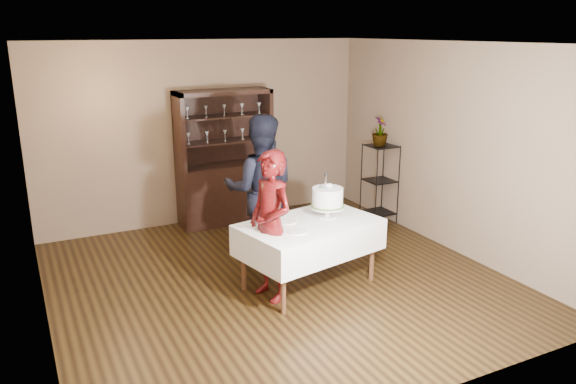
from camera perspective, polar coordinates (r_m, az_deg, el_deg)
name	(u,v)px	position (r m, az deg, el deg)	size (l,w,h in m)	color
floor	(278,280)	(6.69, -1.04, -8.91)	(5.00, 5.00, 0.00)	black
ceiling	(277,43)	(6.06, -1.18, 14.90)	(5.00, 5.00, 0.00)	white
back_wall	(205,133)	(8.51, -8.41, 5.97)	(5.00, 0.02, 2.70)	brown
wall_left	(32,198)	(5.67, -24.56, -0.52)	(0.02, 5.00, 2.70)	brown
wall_right	(450,148)	(7.63, 16.15, 4.31)	(0.02, 5.00, 2.70)	brown
china_hutch	(225,179)	(8.50, -6.42, 1.28)	(1.40, 0.48, 2.00)	black
plant_etagere	(380,180)	(8.55, 9.30, 1.17)	(0.42, 0.42, 1.20)	black
cake_table	(309,237)	(6.35, 2.17, -4.62)	(1.69, 1.23, 0.76)	white
woman	(271,226)	(5.99, -1.76, -3.46)	(0.60, 0.39, 1.65)	#35040B
man	(260,189)	(6.95, -2.81, 0.28)	(0.91, 0.71, 1.87)	black
cake	(327,199)	(6.41, 4.03, -0.69)	(0.39, 0.39, 0.54)	white
plate_near	(297,232)	(5.97, 0.94, -4.05)	(0.20, 0.20, 0.01)	white
plate_far	(288,222)	(6.27, -0.02, -3.04)	(0.19, 0.19, 0.01)	white
potted_plant	(380,131)	(8.36, 9.33, 6.09)	(0.24, 0.24, 0.42)	#4D6F35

